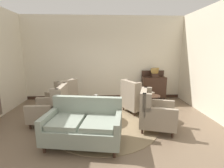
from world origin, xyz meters
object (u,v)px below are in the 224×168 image
(porcelain_vase, at_px, (96,101))
(armchair_foreground_right, at_px, (154,113))
(settee, at_px, (84,125))
(side_table, at_px, (152,105))
(gramophone, at_px, (156,71))
(sideboard, at_px, (153,87))
(armchair_back_corner, at_px, (52,108))
(armchair_beside_settee, at_px, (135,98))
(armchair_near_window, at_px, (63,97))
(coffee_table, at_px, (98,108))

(porcelain_vase, xyz_separation_m, armchair_foreground_right, (1.45, -0.58, -0.14))
(settee, distance_m, side_table, 2.12)
(armchair_foreground_right, bearing_deg, gramophone, -1.48)
(porcelain_vase, height_order, sideboard, sideboard)
(settee, relative_size, armchair_back_corner, 1.62)
(armchair_back_corner, xyz_separation_m, gramophone, (3.41, 1.92, 0.75))
(armchair_back_corner, bearing_deg, armchair_beside_settee, 106.61)
(settee, bearing_deg, sideboard, 60.50)
(armchair_beside_settee, xyz_separation_m, armchair_back_corner, (-2.38, -0.70, -0.02))
(porcelain_vase, height_order, armchair_back_corner, armchair_back_corner)
(armchair_back_corner, relative_size, sideboard, 0.91)
(settee, xyz_separation_m, armchair_back_corner, (-0.97, 1.02, 0.03))
(armchair_near_window, bearing_deg, sideboard, 144.62)
(sideboard, bearing_deg, armchair_beside_settee, -126.95)
(coffee_table, xyz_separation_m, side_table, (1.53, 0.05, 0.05))
(armchair_near_window, distance_m, side_table, 2.85)
(coffee_table, distance_m, side_table, 1.53)
(armchair_foreground_right, height_order, side_table, armchair_foreground_right)
(porcelain_vase, relative_size, armchair_near_window, 0.29)
(side_table, distance_m, sideboard, 1.99)
(sideboard, bearing_deg, coffee_table, -137.89)
(armchair_foreground_right, height_order, sideboard, sideboard)
(sideboard, height_order, gramophone, gramophone)
(coffee_table, height_order, side_table, side_table)
(gramophone, bearing_deg, armchair_beside_settee, -130.31)
(coffee_table, distance_m, armchair_near_window, 1.52)
(settee, bearing_deg, armchair_beside_settee, 59.52)
(armchair_foreground_right, distance_m, armchair_near_window, 3.01)
(sideboard, bearing_deg, settee, -128.28)
(coffee_table, height_order, armchair_beside_settee, armchair_beside_settee)
(porcelain_vase, distance_m, armchair_beside_settee, 1.36)
(armchair_back_corner, xyz_separation_m, side_table, (2.75, 0.13, -0.01))
(side_table, xyz_separation_m, sideboard, (0.62, 1.89, 0.10))
(sideboard, relative_size, gramophone, 2.09)
(armchair_foreground_right, bearing_deg, armchair_back_corner, 95.37)
(armchair_beside_settee, height_order, gramophone, gramophone)
(armchair_beside_settee, height_order, sideboard, sideboard)
(coffee_table, bearing_deg, porcelain_vase, 179.62)
(armchair_foreground_right, distance_m, sideboard, 2.63)
(armchair_beside_settee, distance_m, armchair_near_window, 2.35)
(porcelain_vase, xyz_separation_m, gramophone, (2.23, 1.85, 0.60))
(porcelain_vase, relative_size, side_table, 0.46)
(gramophone, bearing_deg, armchair_near_window, -165.39)
(side_table, relative_size, gramophone, 1.28)
(settee, xyz_separation_m, gramophone, (2.45, 2.95, 0.77))
(side_table, bearing_deg, armchair_beside_settee, 122.39)
(coffee_table, xyz_separation_m, porcelain_vase, (-0.04, 0.00, 0.21))
(armchair_beside_settee, relative_size, side_table, 1.48)
(porcelain_vase, height_order, armchair_foreground_right, armchair_foreground_right)
(porcelain_vase, relative_size, armchair_back_corner, 0.31)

